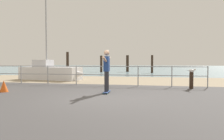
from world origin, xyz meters
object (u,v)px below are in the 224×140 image
Objects in this scene: skateboard at (107,92)px; skateboarder at (107,68)px; seagull at (192,71)px; bollard_short at (191,81)px; traffic_cone at (4,86)px; sailboat at (52,72)px.

skateboarder reaches higher than skateboard.
skateboarder reaches higher than seagull.
bollard_short is at bearing 29.49° from skateboard.
skateboard is 4.26m from traffic_cone.
sailboat is 3.54× the size of skateboarder.
bollard_short is 1.57× the size of traffic_cone.
sailboat is at bearing 133.78° from skateboarder.
bollard_short is at bearing 125.55° from seagull.
skateboarder is 4.33m from traffic_cone.
skateboarder is 4.11m from seagull.
skateboard is 4.19m from seagull.
skateboard is at bearing -46.22° from sailboat.
bollard_short is at bearing -20.68° from sailboat.
sailboat is 7.44× the size of bollard_short.
skateboard is 1.62× the size of traffic_cone.
skateboard is 0.49× the size of skateboarder.
bollard_short is 0.47m from seagull.
seagull is at bearing 18.11° from traffic_cone.
sailboat reaches higher than skateboard.
bollard_short reaches higher than skateboard.
skateboarder is at bearing -150.51° from bollard_short.
seagull is 8.24m from traffic_cone.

